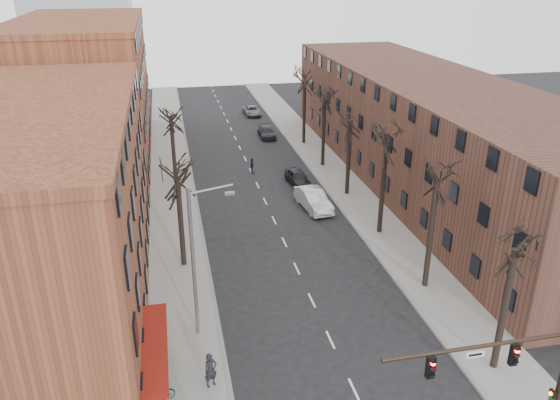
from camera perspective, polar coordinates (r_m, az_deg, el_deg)
sidewalk_left at (r=54.31m, az=-11.26°, el=2.11°), size 4.00×90.00×0.15m
sidewalk_right at (r=56.59m, az=5.13°, el=3.34°), size 4.00×90.00×0.15m
building_left_near at (r=34.49m, az=-24.47°, el=-1.53°), size 12.00×26.00×12.00m
building_left_far at (r=61.59m, az=-19.57°, el=10.45°), size 12.00×28.00×14.00m
building_right at (r=53.61m, az=15.16°, el=7.02°), size 12.00×50.00×10.00m
awning_left at (r=29.11m, az=-12.49°, el=-18.77°), size 1.20×7.00×0.15m
hedge at (r=27.94m, az=-12.81°, el=-19.14°), size 0.80×6.00×1.00m
tree_right_a at (r=31.67m, az=21.35°, el=-16.04°), size 5.20×5.20×10.00m
tree_right_b at (r=37.21m, az=14.85°, el=-8.76°), size 5.20×5.20×10.80m
tree_right_c at (r=43.51m, az=10.30°, el=-3.40°), size 5.20×5.20×11.60m
tree_right_d at (r=50.31m, az=6.98°, el=0.57°), size 5.20×5.20×10.00m
tree_right_e at (r=57.41m, az=4.46°, el=3.58°), size 5.20×5.20×10.80m
tree_right_f at (r=64.72m, az=2.49°, el=5.91°), size 5.20×5.20×11.60m
tree_left_a at (r=38.90m, az=-9.97°, el=-6.78°), size 5.20×5.20×9.50m
tree_left_b at (r=53.40m, az=-10.80°, el=1.69°), size 5.20×5.20×9.50m
signal_mast_arm at (r=24.86m, az=24.77°, el=-15.89°), size 8.14×0.30×7.20m
streetlight at (r=29.48m, az=-8.77°, el=-5.88°), size 2.45×0.22×9.03m
silver_sedan at (r=46.80m, az=3.50°, el=0.05°), size 2.41×5.31×1.69m
parked_car_near at (r=52.11m, az=1.85°, el=2.39°), size 2.02×4.27×1.41m
parked_car_mid at (r=66.98m, az=-1.41°, el=7.09°), size 1.80×4.38×1.27m
parked_car_far at (r=77.54m, az=-2.94°, el=9.29°), size 2.27×4.52×1.23m
pedestrian_a at (r=28.09m, az=-7.26°, el=-17.22°), size 0.80×0.68×1.86m
pedestrian_crossing at (r=54.91m, az=-2.94°, el=3.59°), size 0.46×0.97×1.61m
bicycle at (r=28.04m, az=-12.74°, el=-19.11°), size 1.75×0.77×0.89m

